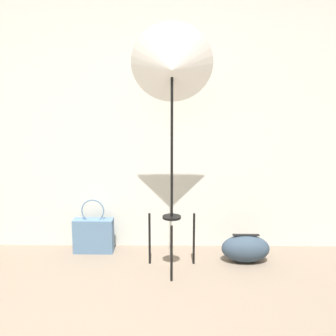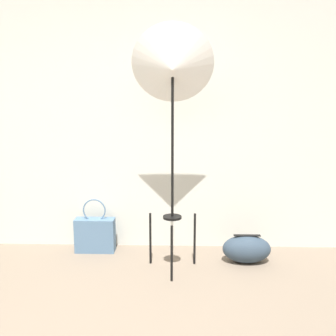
{
  "view_description": "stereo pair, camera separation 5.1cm",
  "coord_description": "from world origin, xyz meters",
  "views": [
    {
      "loc": [
        0.42,
        -1.16,
        1.43
      ],
      "look_at": [
        0.38,
        1.73,
        0.93
      ],
      "focal_mm": 42.0,
      "sensor_mm": 36.0,
      "label": 1
    },
    {
      "loc": [
        0.47,
        -1.16,
        1.43
      ],
      "look_at": [
        0.38,
        1.73,
        0.93
      ],
      "focal_mm": 42.0,
      "sensor_mm": 36.0,
      "label": 2
    }
  ],
  "objects": [
    {
      "name": "photo_umbrella",
      "position": [
        0.41,
        2.01,
        1.66
      ],
      "size": [
        0.66,
        0.43,
        2.01
      ],
      "color": "black",
      "rests_on": "ground_plane"
    },
    {
      "name": "duffel_bag",
      "position": [
        1.07,
        2.17,
        0.12
      ],
      "size": [
        0.43,
        0.25,
        0.25
      ],
      "color": "#2D3D4C",
      "rests_on": "ground_plane"
    },
    {
      "name": "wall_back",
      "position": [
        0.0,
        2.57,
        1.3
      ],
      "size": [
        8.0,
        0.05,
        2.6
      ],
      "color": "beige",
      "rests_on": "ground_plane"
    },
    {
      "name": "tote_bag",
      "position": [
        -0.33,
        2.38,
        0.17
      ],
      "size": [
        0.37,
        0.14,
        0.51
      ],
      "color": "slate",
      "rests_on": "ground_plane"
    }
  ]
}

